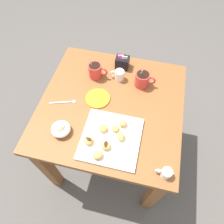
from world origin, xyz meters
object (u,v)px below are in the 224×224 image
beignet_3 (89,141)px  beignet_1 (115,128)px  beignet_5 (103,128)px  cream_pitcher_white (119,75)px  coffee_mug_red_right (143,79)px  chocolate_sauce_pitcher (166,173)px  saucer_orange_left (98,98)px  dining_table (111,116)px  beignet_6 (123,124)px  ice_cream_bowl (61,129)px  beignet_4 (98,155)px  beignet_0 (106,146)px  beignet_2 (121,136)px  sugar_caddy (122,62)px  pastry_plate_square (111,138)px  coffee_mug_red_left (96,71)px

beignet_3 → beignet_1: bearing=41.6°
beignet_5 → cream_pitcher_white: bearing=89.5°
coffee_mug_red_right → chocolate_sauce_pitcher: bearing=-69.6°
saucer_orange_left → beignet_1: (0.16, -0.19, 0.03)m
dining_table → beignet_6: beignet_6 is taller
ice_cream_bowl → saucer_orange_left: 0.30m
beignet_1 → beignet_4: bearing=-106.7°
cream_pitcher_white → beignet_6: size_ratio=2.30×
beignet_0 → beignet_2: (0.06, 0.07, -0.00)m
beignet_3 → beignet_4: bearing=-44.1°
beignet_3 → beignet_0: bearing=-3.7°
saucer_orange_left → beignet_2: beignet_2 is taller
ice_cream_bowl → beignet_1: bearing=14.1°
coffee_mug_red_right → beignet_2: (-0.05, -0.42, -0.02)m
cream_pitcher_white → ice_cream_bowl: 0.51m
cream_pitcher_white → sugar_caddy: 0.12m
dining_table → pastry_plate_square: bearing=-76.9°
beignet_2 → coffee_mug_red_left: bearing=121.9°
saucer_orange_left → cream_pitcher_white: bearing=63.9°
cream_pitcher_white → ice_cream_bowl: size_ratio=0.97×
ice_cream_bowl → beignet_6: ice_cream_bowl is taller
coffee_mug_red_right → beignet_2: size_ratio=2.67×
coffee_mug_red_right → saucer_orange_left: bearing=-144.4°
beignet_1 → beignet_5: (-0.07, -0.02, 0.00)m
beignet_0 → beignet_3: size_ratio=1.03×
beignet_6 → ice_cream_bowl: bearing=-161.3°
beignet_4 → beignet_2: bearing=54.8°
beignet_2 → beignet_3: 0.17m
sugar_caddy → beignet_4: size_ratio=1.92×
saucer_orange_left → beignet_3: beignet_3 is taller
dining_table → saucer_orange_left: saucer_orange_left is taller
ice_cream_bowl → cream_pitcher_white: bearing=63.5°
beignet_3 → chocolate_sauce_pitcher: bearing=-10.0°
dining_table → beignet_5: 0.26m
dining_table → coffee_mug_red_right: size_ratio=5.93×
beignet_2 → sugar_caddy: bearing=101.5°
sugar_caddy → beignet_4: bearing=-88.4°
coffee_mug_red_left → saucer_orange_left: (0.06, -0.18, -0.05)m
coffee_mug_red_left → beignet_3: coffee_mug_red_left is taller
coffee_mug_red_right → beignet_3: 0.52m
beignet_4 → chocolate_sauce_pitcher: bearing=-1.3°
sugar_caddy → beignet_0: (0.05, -0.62, -0.01)m
beignet_1 → beignet_3: size_ratio=0.83×
saucer_orange_left → beignet_6: size_ratio=3.37×
coffee_mug_red_left → beignet_3: (0.10, -0.48, -0.02)m
beignet_3 → beignet_6: same height
pastry_plate_square → beignet_0: 0.07m
pastry_plate_square → beignet_5: size_ratio=5.89×
saucer_orange_left → beignet_6: 0.25m
coffee_mug_red_right → beignet_6: bearing=-99.4°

